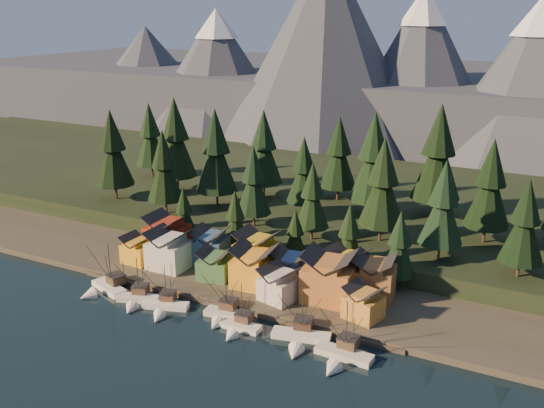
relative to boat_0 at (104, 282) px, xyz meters
The scene contains 46 objects.
ground 31.21m from the boat_0, 17.61° to the right, with size 500.00×500.00×0.00m, color black.
shore_strip 42.64m from the boat_0, 45.89° to the left, with size 400.00×50.00×1.50m, color #3A362A.
hillside 85.87m from the boat_0, 69.80° to the left, with size 420.00×100.00×6.00m, color black.
dock 30.55m from the boat_0, 13.44° to the left, with size 80.00×4.00×1.00m, color #4D4337.
mountain_ridge 207.10m from the boat_0, 82.89° to the left, with size 560.00×190.00×90.00m.
boat_0 is the anchor object (origin of this frame).
boat_1 10.21m from the boat_0, ahead, with size 10.24×10.75×11.60m.
boat_2 17.75m from the boat_0, ahead, with size 10.88×11.30×11.12m.
boat_3 31.31m from the boat_0, ahead, with size 9.62×10.31×12.12m.
boat_4 36.77m from the boat_0, ahead, with size 8.79×9.55×11.22m.
boat_5 49.71m from the boat_0, ahead, with size 12.56×13.25×12.52m.
boat_6 59.44m from the boat_0, ahead, with size 11.55×12.50×12.76m.
house_front_0 15.08m from the boat_0, 96.55° to the left, with size 7.41×7.04×7.06m.
house_front_1 17.71m from the boat_0, 64.70° to the left, with size 9.37×9.00×9.69m.
house_front_2 25.99m from the boat_0, 36.91° to the left, with size 8.53×8.58×7.19m.
house_front_3 35.26m from the boat_0, 27.67° to the left, with size 10.49×10.09×9.76m.
house_front_4 41.26m from the boat_0, 17.79° to the left, with size 8.92×9.36×7.53m.
house_front_5 52.19m from the boat_0, 19.29° to the left, with size 11.57×10.68×11.31m.
house_front_6 59.97m from the boat_0, 12.41° to the left, with size 8.62×8.35×7.13m.
house_back_0 23.37m from the boat_0, 86.19° to the left, with size 9.83×9.44×10.57m.
house_back_1 27.36m from the boat_0, 56.81° to the left, with size 9.12×9.20×9.09m.
house_back_2 36.68m from the boat_0, 40.92° to the left, with size 9.91×9.17×10.08m.
house_back_3 43.67m from the boat_0, 28.68° to the left, with size 9.35×8.58×8.47m.
house_back_4 56.19m from the boat_0, 26.48° to the left, with size 10.22×9.96×9.42m.
house_back_5 61.98m from the boat_0, 21.69° to the left, with size 9.79×9.88×9.92m.
tree_hill_0 56.70m from the boat_0, 127.22° to the left, with size 12.03×12.03×28.03m.
tree_hill_1 65.21m from the boat_0, 109.15° to the left, with size 13.06×13.06×30.43m.
tree_hill_2 43.39m from the boat_0, 105.01° to the left, with size 10.54×10.54×24.56m.
tree_hill_3 54.28m from the boat_0, 90.40° to the left, with size 12.70×12.70×29.58m.
tree_hill_4 68.61m from the boat_0, 83.35° to the left, with size 11.87×11.87×27.66m.
tree_hill_5 47.01m from the boat_0, 66.50° to the left, with size 9.70×9.70×22.59m.
tree_hill_6 63.28m from the boat_0, 65.23° to the left, with size 9.83×9.83×22.91m.
tree_hill_7 54.56m from the boat_0, 47.27° to the left, with size 8.82×8.82×20.55m.
tree_hill_8 78.88m from the boat_0, 55.11° to the left, with size 12.95×12.95×30.16m.
tree_hill_9 71.29m from the boat_0, 41.43° to the left, with size 11.66×11.66×27.16m.
tree_hill_10 94.83m from the boat_0, 49.80° to the left, with size 13.93×13.93×32.46m.
tree_hill_11 80.66m from the boat_0, 30.96° to the left, with size 10.45×10.45×24.35m.
tree_hill_12 96.23m from the boat_0, 36.80° to the left, with size 11.61×11.61×27.04m.
tree_hill_13 95.29m from the boat_0, 24.25° to the left, with size 9.79×9.79×22.81m.
tree_hill_15 80.42m from the boat_0, 67.78° to the left, with size 11.28×11.28×26.27m.
tree_hill_16 80.56m from the boat_0, 119.21° to the left, with size 11.18×11.18×26.04m.
tree_shore_0 31.61m from the boat_0, 86.91° to the left, with size 6.93×6.93×16.15m.
tree_shore_1 36.33m from the boat_0, 60.01° to the left, with size 7.49×7.49×17.45m.
tree_shore_2 46.78m from the boat_0, 41.44° to the left, with size 6.45×6.45×15.02m.
tree_shore_3 58.19m from the boat_0, 32.16° to the left, with size 7.95×7.95×18.52m.
tree_shore_4 68.55m from the boat_0, 26.76° to the left, with size 8.01×8.01×18.65m.
Camera 1 is at (62.90, -86.71, 63.69)m, focal length 40.00 mm.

